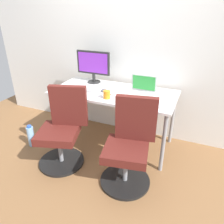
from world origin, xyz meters
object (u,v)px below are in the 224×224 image
desktop_monitor (93,65)px  open_laptop (142,90)px  office_chair_left (63,131)px  coffee_mug (107,95)px  water_bottle_on_floor (31,136)px  office_chair_right (129,147)px

desktop_monitor → open_laptop: size_ratio=1.55×
office_chair_left → coffee_mug: office_chair_left is taller
office_chair_left → open_laptop: 1.06m
office_chair_left → open_laptop: size_ratio=3.03×
open_laptop → water_bottle_on_floor: bearing=-157.8°
water_bottle_on_floor → desktop_monitor: (0.61, 0.73, 0.86)m
office_chair_right → open_laptop: 0.75m
office_chair_left → water_bottle_on_floor: size_ratio=3.03×
water_bottle_on_floor → coffee_mug: coffee_mug is taller
open_laptop → coffee_mug: open_laptop is taller
desktop_monitor → coffee_mug: desktop_monitor is taller
office_chair_left → office_chair_right: (0.82, 0.00, 0.00)m
office_chair_right → open_laptop: open_laptop is taller
office_chair_left → open_laptop: bearing=40.6°
water_bottle_on_floor → open_laptop: (1.35, 0.55, 0.67)m
desktop_monitor → coffee_mug: 0.65m
coffee_mug → office_chair_left: bearing=-138.4°
office_chair_right → coffee_mug: (-0.41, 0.36, 0.38)m
water_bottle_on_floor → desktop_monitor: bearing=50.5°
office_chair_left → office_chair_right: size_ratio=1.00×
office_chair_right → water_bottle_on_floor: office_chair_right is taller
coffee_mug → open_laptop: bearing=39.4°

